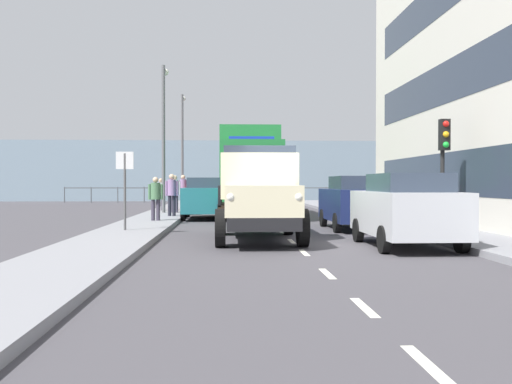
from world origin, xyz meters
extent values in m
plane|color=#423F44|center=(0.00, -9.80, 0.00)|extent=(80.00, 80.00, 0.00)
cube|color=gray|center=(-4.49, -9.80, 0.07)|extent=(2.04, 42.51, 0.15)
cube|color=gray|center=(4.49, -9.80, 0.07)|extent=(2.04, 42.51, 0.15)
cube|color=silver|center=(0.00, 9.46, 0.00)|extent=(0.12, 1.10, 0.01)
cube|color=silver|center=(0.00, 7.25, 0.00)|extent=(0.12, 1.10, 0.01)
cube|color=silver|center=(0.00, 4.65, 0.00)|extent=(0.12, 1.10, 0.01)
cube|color=silver|center=(0.00, 1.77, 0.00)|extent=(0.12, 1.10, 0.01)
cube|color=silver|center=(0.00, -0.70, 0.00)|extent=(0.12, 1.10, 0.01)
cube|color=silver|center=(0.00, -3.62, 0.00)|extent=(0.12, 1.10, 0.01)
cube|color=silver|center=(0.00, -5.95, 0.00)|extent=(0.12, 1.10, 0.01)
cube|color=silver|center=(0.00, -8.76, 0.00)|extent=(0.12, 1.10, 0.01)
cube|color=silver|center=(0.00, -11.05, 0.00)|extent=(0.12, 1.10, 0.01)
cube|color=silver|center=(0.00, -13.84, 0.00)|extent=(0.12, 1.10, 0.01)
cube|color=silver|center=(0.00, -16.49, 0.00)|extent=(0.12, 1.10, 0.01)
cube|color=silver|center=(0.00, -18.84, 0.00)|extent=(0.12, 1.10, 0.01)
cube|color=silver|center=(0.00, -21.34, 0.00)|extent=(0.12, 1.10, 0.01)
cube|color=silver|center=(0.00, -24.28, 0.00)|extent=(0.12, 1.10, 0.01)
cube|color=silver|center=(0.00, -26.55, 0.00)|extent=(0.12, 1.10, 0.01)
cube|color=#2D3847|center=(-5.53, -3.03, 1.80)|extent=(0.08, 17.81, 1.40)
cube|color=#2D3847|center=(-5.53, -3.03, 4.80)|extent=(0.08, 17.81, 1.40)
cube|color=gray|center=(0.00, -34.06, 2.50)|extent=(80.00, 0.80, 5.00)
cylinder|color=#4C5156|center=(-14.00, -30.46, 0.60)|extent=(0.08, 0.08, 1.20)
cylinder|color=#4C5156|center=(-12.00, -30.46, 0.60)|extent=(0.08, 0.08, 1.20)
cylinder|color=#4C5156|center=(-10.00, -30.46, 0.60)|extent=(0.08, 0.08, 1.20)
cylinder|color=#4C5156|center=(-8.00, -30.46, 0.60)|extent=(0.08, 0.08, 1.20)
cylinder|color=#4C5156|center=(-6.00, -30.46, 0.60)|extent=(0.08, 0.08, 1.20)
cylinder|color=#4C5156|center=(-4.00, -30.46, 0.60)|extent=(0.08, 0.08, 1.20)
cylinder|color=#4C5156|center=(-2.00, -30.46, 0.60)|extent=(0.08, 0.08, 1.20)
cylinder|color=#4C5156|center=(0.00, -30.46, 0.60)|extent=(0.08, 0.08, 1.20)
cylinder|color=#4C5156|center=(2.00, -30.46, 0.60)|extent=(0.08, 0.08, 1.20)
cylinder|color=#4C5156|center=(4.00, -30.46, 0.60)|extent=(0.08, 0.08, 1.20)
cylinder|color=#4C5156|center=(6.00, -30.46, 0.60)|extent=(0.08, 0.08, 1.20)
cylinder|color=#4C5156|center=(8.00, -30.46, 0.60)|extent=(0.08, 0.08, 1.20)
cylinder|color=#4C5156|center=(10.00, -30.46, 0.60)|extent=(0.08, 0.08, 1.20)
cylinder|color=#4C5156|center=(12.00, -30.46, 0.60)|extent=(0.08, 0.08, 1.20)
cylinder|color=#4C5156|center=(14.00, -30.46, 0.60)|extent=(0.08, 0.08, 1.20)
cube|color=#4C5156|center=(0.00, -30.46, 1.12)|extent=(28.00, 0.08, 0.08)
cube|color=black|center=(0.85, -1.07, 0.60)|extent=(1.64, 5.60, 0.30)
cube|color=beige|center=(0.85, 0.78, 1.10)|extent=(1.72, 1.90, 0.70)
cube|color=silver|center=(0.85, 1.68, 1.07)|extent=(1.16, 0.08, 0.56)
sphere|color=white|center=(0.11, 1.68, 1.20)|extent=(0.20, 0.20, 0.20)
sphere|color=white|center=(1.58, 1.68, 1.20)|extent=(0.20, 0.20, 0.20)
cube|color=beige|center=(0.85, -0.73, 1.67)|extent=(1.93, 1.34, 1.15)
cube|color=#2D3847|center=(0.85, -0.73, 2.15)|extent=(1.78, 1.23, 0.56)
cube|color=#2D2319|center=(0.85, -2.41, 0.83)|extent=(2.10, 2.80, 0.16)
cube|color=black|center=(-0.16, -2.41, 1.15)|extent=(0.08, 2.80, 0.56)
cube|color=black|center=(1.86, -2.41, 1.15)|extent=(0.08, 2.80, 0.56)
cylinder|color=black|center=(-0.12, 0.61, 0.45)|extent=(0.24, 0.90, 0.90)
cylinder|color=black|center=(1.82, 0.61, 0.45)|extent=(0.24, 0.90, 0.90)
cylinder|color=black|center=(-0.12, -2.61, 0.45)|extent=(0.24, 0.90, 0.90)
cylinder|color=black|center=(1.82, -2.61, 0.45)|extent=(0.24, 0.90, 0.90)
cube|color=#1E7033|center=(0.72, -8.25, 1.82)|extent=(2.40, 2.21, 2.60)
cube|color=#2D3847|center=(0.72, -8.25, 2.39)|extent=(2.20, 2.04, 0.80)
cube|color=#1933B2|center=(0.72, -8.25, 3.22)|extent=(1.75, 0.20, 0.16)
cube|color=#1E7033|center=(0.72, -12.25, 2.37)|extent=(2.50, 5.95, 3.00)
cube|color=black|center=(0.72, -11.31, 0.70)|extent=(2.00, 8.07, 0.36)
cylinder|color=black|center=(-0.43, -8.34, 0.52)|extent=(0.28, 1.04, 1.04)
cylinder|color=black|center=(1.87, -8.34, 0.52)|extent=(0.28, 1.04, 1.04)
cylinder|color=black|center=(-0.43, -11.95, 0.52)|extent=(0.28, 1.04, 1.04)
cylinder|color=black|center=(1.87, -11.95, 0.52)|extent=(0.28, 1.04, 1.04)
cylinder|color=black|center=(-0.43, -14.07, 0.52)|extent=(0.28, 1.04, 1.04)
cylinder|color=black|center=(1.87, -14.07, 0.52)|extent=(0.28, 1.04, 1.04)
cube|color=#B7BABF|center=(-2.52, 0.77, 0.80)|extent=(1.77, 3.96, 1.00)
cube|color=#2D3847|center=(-2.52, 0.97, 1.51)|extent=(1.45, 2.18, 0.42)
cylinder|color=black|center=(-1.68, -0.46, 0.30)|extent=(0.18, 0.60, 0.60)
cylinder|color=black|center=(-3.36, -0.46, 0.30)|extent=(0.18, 0.60, 0.60)
cylinder|color=black|center=(-1.68, 2.00, 0.30)|extent=(0.18, 0.60, 0.60)
cylinder|color=black|center=(-3.36, 2.00, 0.30)|extent=(0.18, 0.60, 0.60)
cube|color=navy|center=(-2.52, -4.42, 0.80)|extent=(1.82, 4.03, 1.00)
cube|color=#2D3847|center=(-2.52, -4.22, 1.51)|extent=(1.49, 2.21, 0.42)
cylinder|color=black|center=(-1.65, -5.67, 0.30)|extent=(0.18, 0.60, 0.60)
cylinder|color=black|center=(-3.38, -5.67, 0.30)|extent=(0.18, 0.60, 0.60)
cylinder|color=black|center=(-1.65, -3.17, 0.30)|extent=(0.18, 0.60, 0.60)
cylinder|color=black|center=(-3.38, -3.17, 0.30)|extent=(0.18, 0.60, 0.60)
cube|color=#1E6670|center=(2.52, -10.11, 0.80)|extent=(1.86, 4.14, 1.00)
cube|color=#2D3847|center=(2.52, -10.31, 1.51)|extent=(1.53, 2.27, 0.42)
cylinder|color=black|center=(1.63, -8.83, 0.30)|extent=(0.18, 0.60, 0.60)
cylinder|color=black|center=(3.40, -8.83, 0.30)|extent=(0.18, 0.60, 0.60)
cylinder|color=black|center=(1.63, -11.39, 0.30)|extent=(0.18, 0.60, 0.60)
cylinder|color=black|center=(3.40, -11.39, 0.30)|extent=(0.18, 0.60, 0.60)
cube|color=#B21E1E|center=(2.52, -16.65, 0.80)|extent=(1.73, 4.14, 1.00)
cube|color=#2D3847|center=(2.52, -16.85, 1.51)|extent=(1.41, 2.28, 0.42)
cylinder|color=black|center=(1.70, -15.36, 0.30)|extent=(0.18, 0.60, 0.60)
cylinder|color=black|center=(3.34, -15.36, 0.30)|extent=(0.18, 0.60, 0.60)
cylinder|color=black|center=(1.70, -17.93, 0.30)|extent=(0.18, 0.60, 0.60)
cylinder|color=black|center=(3.34, -17.93, 0.30)|extent=(0.18, 0.60, 0.60)
cube|color=maroon|center=(2.52, -23.22, 0.80)|extent=(1.84, 4.63, 1.00)
cube|color=#2D3847|center=(2.52, -23.42, 1.51)|extent=(1.51, 2.55, 0.42)
cylinder|color=black|center=(1.64, -21.78, 0.30)|extent=(0.18, 0.60, 0.60)
cylinder|color=black|center=(3.39, -21.78, 0.30)|extent=(0.18, 0.60, 0.60)
cylinder|color=black|center=(1.64, -24.66, 0.30)|extent=(0.18, 0.60, 0.60)
cylinder|color=black|center=(3.39, -24.66, 0.30)|extent=(0.18, 0.60, 0.60)
cylinder|color=#383342|center=(4.15, -6.87, 0.53)|extent=(0.14, 0.14, 0.76)
cylinder|color=#383342|center=(4.33, -6.87, 0.53)|extent=(0.14, 0.14, 0.76)
cylinder|color=#47724C|center=(4.24, -6.87, 1.21)|extent=(0.34, 0.34, 0.60)
cylinder|color=#47724C|center=(4.02, -6.87, 1.18)|extent=(0.09, 0.09, 0.55)
cylinder|color=#47724C|center=(4.46, -6.87, 1.18)|extent=(0.09, 0.09, 0.55)
sphere|color=tan|center=(4.24, -6.87, 1.62)|extent=(0.21, 0.21, 0.21)
cylinder|color=black|center=(3.84, -9.74, 0.57)|extent=(0.14, 0.14, 0.83)
cylinder|color=black|center=(4.02, -9.74, 0.57)|extent=(0.14, 0.14, 0.83)
cylinder|color=gray|center=(3.93, -9.74, 1.31)|extent=(0.34, 0.34, 0.66)
cylinder|color=gray|center=(3.71, -9.74, 1.28)|extent=(0.09, 0.09, 0.61)
cylinder|color=gray|center=(4.15, -9.74, 1.28)|extent=(0.09, 0.09, 0.61)
sphere|color=tan|center=(3.93, -9.74, 1.76)|extent=(0.23, 0.23, 0.23)
cylinder|color=#383342|center=(3.97, -12.49, 0.56)|extent=(0.14, 0.14, 0.83)
cylinder|color=#383342|center=(4.15, -12.49, 0.56)|extent=(0.14, 0.14, 0.83)
cylinder|color=silver|center=(4.06, -12.49, 1.30)|extent=(0.34, 0.34, 0.65)
cylinder|color=silver|center=(3.84, -12.49, 1.27)|extent=(0.09, 0.09, 0.60)
cylinder|color=silver|center=(4.28, -12.49, 1.27)|extent=(0.09, 0.09, 0.60)
sphere|color=tan|center=(4.06, -12.49, 1.74)|extent=(0.22, 0.22, 0.22)
cylinder|color=#383342|center=(4.85, -14.62, 0.53)|extent=(0.14, 0.14, 0.77)
cylinder|color=#383342|center=(5.03, -14.62, 0.53)|extent=(0.14, 0.14, 0.77)
cylinder|color=silver|center=(4.94, -14.62, 1.22)|extent=(0.34, 0.34, 0.61)
cylinder|color=silver|center=(4.72, -14.62, 1.19)|extent=(0.09, 0.09, 0.56)
cylinder|color=silver|center=(5.16, -14.62, 1.19)|extent=(0.09, 0.09, 0.56)
sphere|color=tan|center=(4.94, -14.62, 1.63)|extent=(0.21, 0.21, 0.21)
cylinder|color=black|center=(3.91, -16.77, 0.58)|extent=(0.14, 0.14, 0.86)
cylinder|color=black|center=(4.09, -16.77, 0.58)|extent=(0.14, 0.14, 0.86)
cylinder|color=gray|center=(4.00, -16.77, 1.35)|extent=(0.34, 0.34, 0.68)
cylinder|color=gray|center=(3.78, -16.77, 1.32)|extent=(0.09, 0.09, 0.63)
cylinder|color=gray|center=(4.22, -16.77, 1.32)|extent=(0.09, 0.09, 0.63)
sphere|color=tan|center=(4.00, -16.77, 1.81)|extent=(0.23, 0.23, 0.23)
cylinder|color=black|center=(-4.63, -2.50, 1.75)|extent=(0.12, 0.12, 3.20)
cube|color=black|center=(-4.63, -2.36, 2.90)|extent=(0.28, 0.24, 0.90)
sphere|color=red|center=(-4.63, -2.24, 3.20)|extent=(0.18, 0.18, 0.18)
sphere|color=orange|center=(-4.63, -2.24, 2.90)|extent=(0.18, 0.18, 0.18)
sphere|color=green|center=(-4.63, -2.24, 2.60)|extent=(0.18, 0.18, 0.18)
cylinder|color=#59595B|center=(4.56, -12.47, 3.51)|extent=(0.16, 0.16, 6.71)
cylinder|color=#59595B|center=(4.56, -12.92, 6.76)|extent=(0.10, 0.90, 0.10)
sphere|color=silver|center=(4.56, -13.37, 6.71)|extent=(0.32, 0.32, 0.32)
cylinder|color=#59595B|center=(4.48, -22.48, 3.60)|extent=(0.16, 0.16, 6.91)
cylinder|color=#59595B|center=(4.48, -22.93, 6.96)|extent=(0.10, 0.90, 0.10)
sphere|color=silver|center=(4.48, -23.38, 6.91)|extent=(0.32, 0.32, 0.32)
cylinder|color=#4C4C4C|center=(4.59, -2.65, 1.25)|extent=(0.07, 0.07, 2.20)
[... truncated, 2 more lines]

